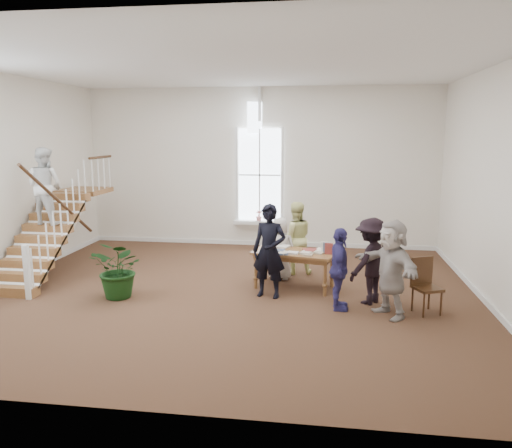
% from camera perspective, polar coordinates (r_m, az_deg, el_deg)
% --- Properties ---
extents(ground, '(10.00, 10.00, 0.00)m').
position_cam_1_polar(ground, '(10.35, -2.93, -7.85)').
color(ground, '#492C1C').
rests_on(ground, ground).
extents(room_shell, '(10.49, 10.00, 10.00)m').
position_cam_1_polar(room_shell, '(14.44, 0.38, -0.93)').
color(room_shell, silver).
rests_on(room_shell, ground).
extents(staircase, '(1.10, 4.10, 2.92)m').
position_cam_1_polar(staircase, '(12.23, -22.70, 1.99)').
color(staircase, brown).
rests_on(staircase, ground).
extents(library_table, '(1.82, 1.18, 0.85)m').
position_cam_1_polar(library_table, '(10.51, 4.41, -3.57)').
color(library_table, brown).
rests_on(library_table, ground).
extents(police_officer, '(0.76, 0.58, 1.87)m').
position_cam_1_polar(police_officer, '(9.86, 1.53, -3.11)').
color(police_officer, black).
rests_on(police_officer, ground).
extents(elderly_woman, '(0.70, 0.47, 1.40)m').
position_cam_1_polar(elderly_woman, '(11.12, 2.78, -2.81)').
color(elderly_woman, beige).
rests_on(elderly_woman, ground).
extents(person_yellow, '(0.95, 0.82, 1.68)m').
position_cam_1_polar(person_yellow, '(11.55, 4.50, -1.60)').
color(person_yellow, '#EAE892').
rests_on(person_yellow, ground).
extents(woman_cluster_a, '(0.39, 0.91, 1.54)m').
position_cam_1_polar(woman_cluster_a, '(9.31, 9.48, -5.12)').
color(woman_cluster_a, navy).
rests_on(woman_cluster_a, ground).
extents(woman_cluster_b, '(1.17, 1.22, 1.66)m').
position_cam_1_polar(woman_cluster_b, '(9.76, 12.97, -4.14)').
color(woman_cluster_b, black).
rests_on(woman_cluster_b, ground).
extents(woman_cluster_c, '(1.29, 1.66, 1.75)m').
position_cam_1_polar(woman_cluster_c, '(9.16, 15.18, -4.92)').
color(woman_cluster_c, '#B5ABA3').
rests_on(woman_cluster_c, ground).
extents(floor_plant, '(1.29, 1.20, 1.18)m').
position_cam_1_polar(floor_plant, '(10.24, -15.29, -4.99)').
color(floor_plant, black).
rests_on(floor_plant, ground).
extents(side_chair, '(0.58, 0.58, 1.01)m').
position_cam_1_polar(side_chair, '(9.62, 18.73, -6.30)').
color(side_chair, '#341B0E').
rests_on(side_chair, ground).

